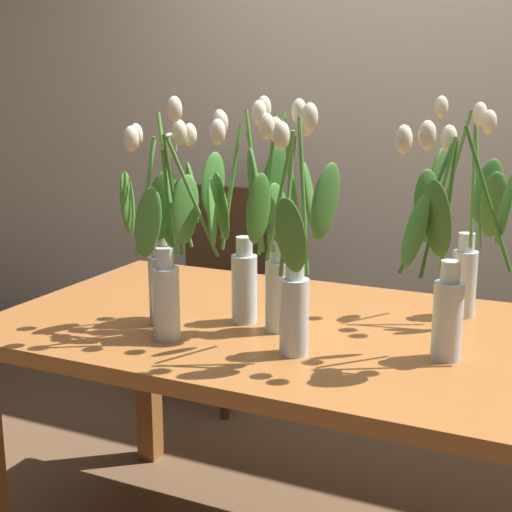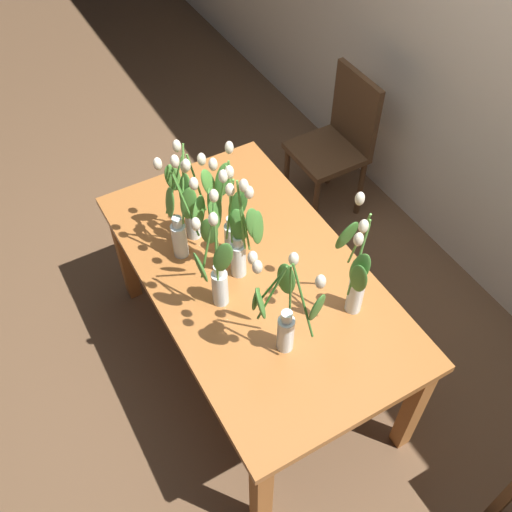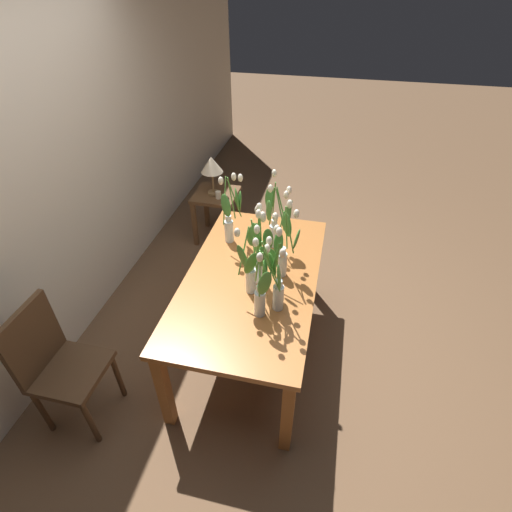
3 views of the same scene
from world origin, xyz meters
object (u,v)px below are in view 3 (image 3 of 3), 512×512
at_px(dining_chair, 57,362).
at_px(tulip_vase_0, 276,220).
at_px(dining_table, 252,286).
at_px(side_table, 216,203).
at_px(tulip_vase_6, 253,262).
at_px(pillar_candle, 218,195).
at_px(tulip_vase_1, 263,285).
at_px(tulip_vase_2, 259,254).
at_px(tulip_vase_3, 274,282).
at_px(table_lamp, 212,166).
at_px(tulip_vase_4, 284,250).
at_px(tulip_vase_5, 231,217).

bearing_deg(dining_chair, tulip_vase_0, -43.71).
distance_m(dining_table, side_table, 1.60).
height_order(tulip_vase_6, dining_chair, tulip_vase_6).
height_order(dining_chair, pillar_candle, dining_chair).
bearing_deg(dining_chair, tulip_vase_1, -67.79).
distance_m(tulip_vase_1, tulip_vase_6, 0.21).
bearing_deg(dining_chair, pillar_candle, -10.23).
relative_size(tulip_vase_2, side_table, 1.06).
height_order(tulip_vase_3, table_lamp, tulip_vase_3).
bearing_deg(dining_table, side_table, 27.03).
distance_m(tulip_vase_6, table_lamp, 1.74).
height_order(tulip_vase_2, pillar_candle, tulip_vase_2).
relative_size(dining_table, tulip_vase_1, 2.73).
bearing_deg(tulip_vase_3, tulip_vase_2, 32.55).
bearing_deg(tulip_vase_4, table_lamp, 35.16).
height_order(tulip_vase_5, tulip_vase_6, same).
bearing_deg(tulip_vase_2, dining_chair, 125.47).
distance_m(tulip_vase_4, table_lamp, 1.65).
relative_size(tulip_vase_5, pillar_candle, 7.83).
xyz_separation_m(tulip_vase_6, side_table, (1.55, 0.76, -0.55)).
height_order(tulip_vase_1, side_table, tulip_vase_1).
xyz_separation_m(tulip_vase_4, tulip_vase_5, (0.31, 0.45, 0.01)).
xyz_separation_m(tulip_vase_6, table_lamp, (1.54, 0.78, -0.12)).
height_order(tulip_vase_5, table_lamp, tulip_vase_5).
height_order(tulip_vase_5, pillar_candle, tulip_vase_5).
bearing_deg(tulip_vase_5, side_table, 24.63).
bearing_deg(side_table, dining_table, -152.97).
distance_m(dining_table, table_lamp, 1.60).
distance_m(side_table, table_lamp, 0.42).
height_order(dining_table, table_lamp, table_lamp).
bearing_deg(pillar_candle, side_table, 33.35).
xyz_separation_m(dining_table, tulip_vase_5, (0.37, 0.24, 0.31)).
xyz_separation_m(tulip_vase_3, tulip_vase_5, (0.63, 0.45, 0.02)).
bearing_deg(side_table, tulip_vase_2, -151.59).
height_order(dining_table, tulip_vase_1, tulip_vase_1).
height_order(tulip_vase_3, pillar_candle, tulip_vase_3).
relative_size(tulip_vase_0, tulip_vase_2, 0.98).
height_order(tulip_vase_0, tulip_vase_6, tulip_vase_6).
relative_size(tulip_vase_3, dining_chair, 0.58).
height_order(side_table, table_lamp, table_lamp).
xyz_separation_m(tulip_vase_3, tulip_vase_6, (0.12, 0.16, 0.03)).
bearing_deg(tulip_vase_6, side_table, 26.19).
bearing_deg(dining_chair, tulip_vase_4, -55.26).
height_order(tulip_vase_2, tulip_vase_4, tulip_vase_2).
relative_size(tulip_vase_4, table_lamp, 1.44).
xyz_separation_m(tulip_vase_0, dining_chair, (-1.19, 1.14, -0.45)).
relative_size(tulip_vase_0, tulip_vase_5, 0.96).
height_order(tulip_vase_4, dining_chair, tulip_vase_4).
xyz_separation_m(tulip_vase_2, tulip_vase_3, (-0.23, -0.15, -0.02)).
height_order(side_table, pillar_candle, pillar_candle).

